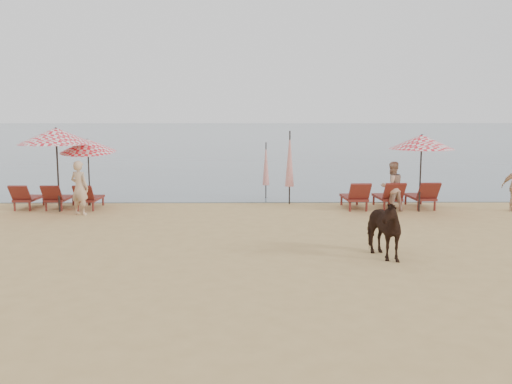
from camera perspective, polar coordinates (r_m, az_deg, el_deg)
ground at (r=10.45m, az=0.35°, el=-9.86°), size 120.00×120.00×0.00m
sea at (r=90.00m, az=-0.60°, el=6.00°), size 160.00×140.00×0.06m
lounger_cluster_left at (r=19.96m, az=-19.24°, el=-0.48°), size 2.72×1.64×0.59m
lounger_cluster_right at (r=19.40m, az=13.17°, el=-0.36°), size 3.02×1.89×0.65m
umbrella_open_left_a at (r=19.27m, az=-19.36°, el=5.30°), size 2.39×2.39×2.72m
umbrella_open_left_b at (r=20.27m, az=-16.47°, el=4.47°), size 1.87×1.91×2.39m
umbrella_open_right at (r=18.95m, az=16.24°, el=4.82°), size 2.05×2.05×2.50m
umbrella_closed_left at (r=21.06m, az=1.00°, el=2.80°), size 0.25×0.25×2.09m
umbrella_closed_right at (r=19.83m, az=3.39°, el=3.29°), size 0.31×0.31×2.56m
cow at (r=12.89m, az=12.26°, el=-3.53°), size 1.13×1.72×1.33m
beachgoer_left at (r=18.62m, az=-17.23°, el=0.40°), size 0.73×0.62×1.70m
beachgoer_right_a at (r=18.95m, az=13.44°, el=0.54°), size 0.94×0.83×1.62m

